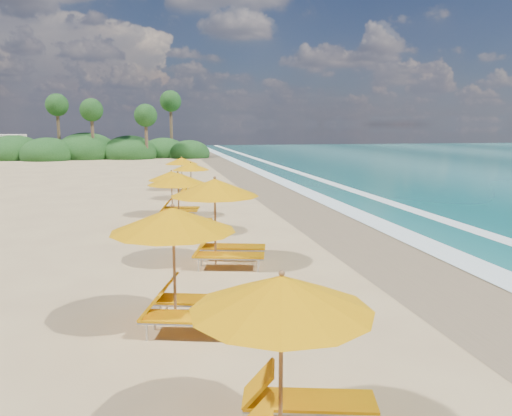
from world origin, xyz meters
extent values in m
plane|color=tan|center=(0.00, 0.00, 0.00)|extent=(160.00, 160.00, 0.00)
cube|color=#867250|center=(4.00, 0.00, 0.01)|extent=(4.00, 160.00, 0.01)
cube|color=white|center=(5.50, 0.00, 0.03)|extent=(1.20, 160.00, 0.01)
cube|color=white|center=(8.50, 0.00, 0.02)|extent=(0.80, 160.00, 0.01)
cylinder|color=olive|center=(-1.90, -10.70, 1.09)|extent=(0.05, 0.05, 2.18)
cone|color=orange|center=(-1.90, -10.70, 1.99)|extent=(2.72, 2.72, 0.44)
sphere|color=olive|center=(-1.90, -10.70, 2.24)|extent=(0.08, 0.08, 0.08)
cylinder|color=olive|center=(-3.00, -6.64, 1.19)|extent=(0.06, 0.06, 2.37)
cone|color=orange|center=(-3.00, -6.64, 2.17)|extent=(3.01, 3.01, 0.48)
sphere|color=olive|center=(-3.00, -6.64, 2.43)|extent=(0.08, 0.08, 0.08)
cylinder|color=olive|center=(-1.67, -2.33, 1.22)|extent=(0.06, 0.06, 2.44)
cone|color=orange|center=(-1.67, -2.33, 2.23)|extent=(3.04, 3.04, 0.49)
sphere|color=olive|center=(-1.67, -2.33, 2.50)|extent=(0.09, 0.09, 0.09)
cylinder|color=olive|center=(-2.47, 2.19, 1.10)|extent=(0.06, 0.06, 2.20)
cone|color=orange|center=(-2.47, 2.19, 2.02)|extent=(2.34, 2.34, 0.44)
sphere|color=olive|center=(-2.47, 2.19, 2.26)|extent=(0.08, 0.08, 0.08)
cylinder|color=olive|center=(-2.58, 5.61, 0.98)|extent=(0.05, 0.05, 1.95)
cone|color=orange|center=(-2.58, 5.61, 1.79)|extent=(2.36, 2.36, 0.39)
sphere|color=olive|center=(-2.58, 5.61, 2.01)|extent=(0.07, 0.07, 0.07)
cylinder|color=olive|center=(-1.39, 10.47, 0.97)|extent=(0.05, 0.05, 1.94)
cone|color=orange|center=(-1.39, 10.47, 1.78)|extent=(2.41, 2.41, 0.39)
sphere|color=olive|center=(-1.39, 10.47, 1.99)|extent=(0.07, 0.07, 0.07)
cylinder|color=olive|center=(-1.65, 14.30, 0.98)|extent=(0.05, 0.05, 1.97)
cone|color=orange|center=(-1.65, 14.30, 1.80)|extent=(2.10, 2.10, 0.40)
sphere|color=olive|center=(-1.65, 14.30, 2.02)|extent=(0.07, 0.07, 0.07)
ellipsoid|color=#163D14|center=(-6.00, 45.00, 0.62)|extent=(6.40, 6.40, 4.16)
ellipsoid|color=#163D14|center=(-11.00, 46.00, 0.70)|extent=(7.20, 7.20, 4.68)
ellipsoid|color=#163D14|center=(-15.00, 44.00, 0.58)|extent=(6.00, 6.00, 3.90)
ellipsoid|color=#163D14|center=(-2.00, 47.00, 0.55)|extent=(5.60, 5.60, 3.64)
ellipsoid|color=#163D14|center=(-19.00, 46.00, 0.64)|extent=(6.60, 6.60, 4.29)
ellipsoid|color=#163D14|center=(1.00, 45.00, 0.49)|extent=(5.00, 5.00, 3.25)
cylinder|color=brown|center=(-4.00, 43.00, 2.50)|extent=(0.36, 0.36, 5.00)
sphere|color=#163D14|center=(-4.00, 43.00, 5.00)|extent=(2.60, 2.60, 2.60)
cylinder|color=brown|center=(-10.00, 44.00, 2.80)|extent=(0.36, 0.36, 5.60)
sphere|color=#163D14|center=(-10.00, 44.00, 5.60)|extent=(2.60, 2.60, 2.60)
cylinder|color=brown|center=(-14.00, 46.00, 3.10)|extent=(0.36, 0.36, 6.20)
sphere|color=#163D14|center=(-14.00, 46.00, 6.20)|extent=(2.60, 2.60, 2.60)
cylinder|color=brown|center=(-1.00, 47.00, 3.40)|extent=(0.36, 0.36, 6.80)
sphere|color=#163D14|center=(-1.00, 47.00, 6.80)|extent=(2.60, 2.60, 2.60)
camera|label=1|loc=(-3.34, -16.22, 3.98)|focal=35.06mm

